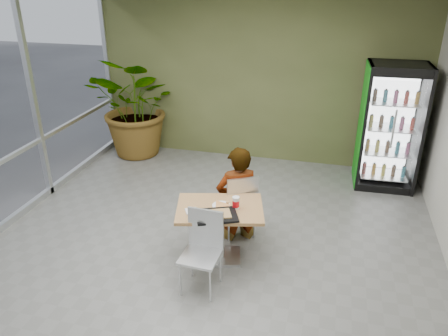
{
  "coord_description": "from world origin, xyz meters",
  "views": [
    {
      "loc": [
        1.39,
        -4.34,
        3.42
      ],
      "look_at": [
        0.09,
        0.74,
        1.0
      ],
      "focal_mm": 35.0,
      "sensor_mm": 36.0,
      "label": 1
    }
  ],
  "objects_px": {
    "dining_table": "(220,222)",
    "chair_near": "(203,244)",
    "seated_woman": "(237,203)",
    "soda_cup": "(236,203)",
    "potted_plant": "(139,106)",
    "chair_far": "(240,202)",
    "cafeteria_tray": "(217,216)",
    "beverage_fridge": "(390,127)"
  },
  "relations": [
    {
      "from": "dining_table",
      "to": "potted_plant",
      "type": "height_order",
      "value": "potted_plant"
    },
    {
      "from": "dining_table",
      "to": "seated_woman",
      "type": "relative_size",
      "value": 0.74
    },
    {
      "from": "seated_woman",
      "to": "potted_plant",
      "type": "relative_size",
      "value": 0.82
    },
    {
      "from": "chair_far",
      "to": "cafeteria_tray",
      "type": "distance_m",
      "value": 0.79
    },
    {
      "from": "dining_table",
      "to": "soda_cup",
      "type": "bearing_deg",
      "value": 6.82
    },
    {
      "from": "potted_plant",
      "to": "soda_cup",
      "type": "bearing_deg",
      "value": -48.59
    },
    {
      "from": "cafeteria_tray",
      "to": "beverage_fridge",
      "type": "height_order",
      "value": "beverage_fridge"
    },
    {
      "from": "chair_near",
      "to": "potted_plant",
      "type": "height_order",
      "value": "potted_plant"
    },
    {
      "from": "dining_table",
      "to": "potted_plant",
      "type": "relative_size",
      "value": 0.61
    },
    {
      "from": "dining_table",
      "to": "beverage_fridge",
      "type": "relative_size",
      "value": 0.58
    },
    {
      "from": "chair_far",
      "to": "potted_plant",
      "type": "distance_m",
      "value": 3.54
    },
    {
      "from": "dining_table",
      "to": "soda_cup",
      "type": "distance_m",
      "value": 0.35
    },
    {
      "from": "chair_far",
      "to": "beverage_fridge",
      "type": "distance_m",
      "value": 3.02
    },
    {
      "from": "chair_far",
      "to": "cafeteria_tray",
      "type": "xyz_separation_m",
      "value": [
        -0.12,
        -0.75,
        0.2
      ]
    },
    {
      "from": "seated_woman",
      "to": "cafeteria_tray",
      "type": "distance_m",
      "value": 0.83
    },
    {
      "from": "beverage_fridge",
      "to": "potted_plant",
      "type": "relative_size",
      "value": 1.05
    },
    {
      "from": "seated_woman",
      "to": "beverage_fridge",
      "type": "distance_m",
      "value": 3.03
    },
    {
      "from": "chair_far",
      "to": "potted_plant",
      "type": "relative_size",
      "value": 0.49
    },
    {
      "from": "chair_far",
      "to": "seated_woman",
      "type": "distance_m",
      "value": 0.08
    },
    {
      "from": "chair_far",
      "to": "potted_plant",
      "type": "height_order",
      "value": "potted_plant"
    },
    {
      "from": "chair_far",
      "to": "chair_near",
      "type": "xyz_separation_m",
      "value": [
        -0.2,
        -1.06,
        -0.0
      ]
    },
    {
      "from": "dining_table",
      "to": "potted_plant",
      "type": "distance_m",
      "value": 3.83
    },
    {
      "from": "chair_far",
      "to": "chair_near",
      "type": "distance_m",
      "value": 1.08
    },
    {
      "from": "soda_cup",
      "to": "chair_far",
      "type": "bearing_deg",
      "value": 95.7
    },
    {
      "from": "dining_table",
      "to": "chair_near",
      "type": "distance_m",
      "value": 0.53
    },
    {
      "from": "soda_cup",
      "to": "cafeteria_tray",
      "type": "relative_size",
      "value": 0.33
    },
    {
      "from": "seated_woman",
      "to": "chair_far",
      "type": "bearing_deg",
      "value": 113.08
    },
    {
      "from": "seated_woman",
      "to": "cafeteria_tray",
      "type": "bearing_deg",
      "value": 55.48
    },
    {
      "from": "seated_woman",
      "to": "potted_plant",
      "type": "bearing_deg",
      "value": -72.93
    },
    {
      "from": "soda_cup",
      "to": "beverage_fridge",
      "type": "xyz_separation_m",
      "value": [
        1.96,
        2.71,
        0.21
      ]
    },
    {
      "from": "chair_far",
      "to": "chair_near",
      "type": "height_order",
      "value": "chair_far"
    },
    {
      "from": "seated_woman",
      "to": "potted_plant",
      "type": "height_order",
      "value": "potted_plant"
    },
    {
      "from": "dining_table",
      "to": "chair_near",
      "type": "relative_size",
      "value": 1.26
    },
    {
      "from": "dining_table",
      "to": "cafeteria_tray",
      "type": "bearing_deg",
      "value": -84.76
    },
    {
      "from": "seated_woman",
      "to": "soda_cup",
      "type": "bearing_deg",
      "value": 71.25
    },
    {
      "from": "seated_woman",
      "to": "soda_cup",
      "type": "distance_m",
      "value": 0.64
    },
    {
      "from": "chair_far",
      "to": "seated_woman",
      "type": "height_order",
      "value": "seated_woman"
    },
    {
      "from": "beverage_fridge",
      "to": "chair_near",
      "type": "bearing_deg",
      "value": -126.36
    },
    {
      "from": "dining_table",
      "to": "seated_woman",
      "type": "height_order",
      "value": "seated_woman"
    },
    {
      "from": "seated_woman",
      "to": "beverage_fridge",
      "type": "relative_size",
      "value": 0.78
    },
    {
      "from": "chair_far",
      "to": "soda_cup",
      "type": "xyz_separation_m",
      "value": [
        0.05,
        -0.51,
        0.26
      ]
    },
    {
      "from": "seated_woman",
      "to": "potted_plant",
      "type": "xyz_separation_m",
      "value": [
        -2.49,
        2.39,
        0.47
      ]
    }
  ]
}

